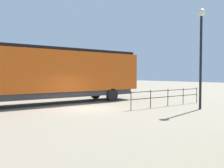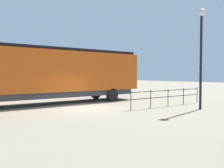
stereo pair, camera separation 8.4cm
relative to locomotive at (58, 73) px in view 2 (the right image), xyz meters
The scene contains 4 objects.
ground_plane 4.57m from the locomotive, ahead, with size 120.00×120.00×0.00m, color gray.
locomotive is the anchor object (origin of this frame).
lamp_post 11.02m from the locomotive, 35.36° to the left, with size 0.49×0.49×6.68m.
platform_fence 8.83m from the locomotive, 42.00° to the left, with size 0.05×7.28×1.27m.
Camera 2 is at (14.21, -8.13, 2.31)m, focal length 38.02 mm.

